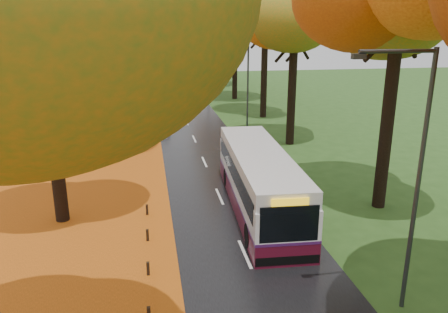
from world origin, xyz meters
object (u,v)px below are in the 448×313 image
object	(u,v)px
streetlamp_far	(206,57)
car_white	(161,121)
bus	(259,179)
car_dark	(158,102)
streetlamp_mid	(245,77)
car_silver	(161,105)
streetlamp_near	(413,165)

from	to	relation	value
streetlamp_far	car_white	bearing A→B (deg)	-109.37
streetlamp_far	bus	size ratio (longest dim) A/B	0.73
car_dark	car_white	bearing A→B (deg)	-107.38
car_white	car_dark	bearing A→B (deg)	95.13
streetlamp_mid	car_white	xyz separation A→B (m)	(-6.30, 4.09, -4.00)
car_white	car_silver	size ratio (longest dim) A/B	0.87
streetlamp_mid	car_dark	world-z (taller)	streetlamp_mid
car_silver	bus	bearing A→B (deg)	-74.47
streetlamp_near	car_dark	xyz separation A→B (m)	(-6.25, 36.01, -4.10)
car_dark	car_silver	bearing A→B (deg)	-103.52
streetlamp_mid	bus	size ratio (longest dim) A/B	0.73
streetlamp_mid	car_silver	size ratio (longest dim) A/B	1.77
streetlamp_near	bus	world-z (taller)	streetlamp_near
streetlamp_near	car_dark	distance (m)	36.78
streetlamp_far	bus	distance (m)	36.07
streetlamp_mid	car_silver	world-z (taller)	streetlamp_mid
streetlamp_far	streetlamp_mid	bearing A→B (deg)	-90.00
car_white	streetlamp_near	bearing A→B (deg)	-71.01
streetlamp_near	streetlamp_mid	xyz separation A→B (m)	(0.00, 22.00, 0.00)
streetlamp_mid	car_silver	distance (m)	13.56
streetlamp_near	bus	bearing A→B (deg)	106.05
streetlamp_far	car_dark	size ratio (longest dim) A/B	2.03
car_white	car_dark	xyz separation A→B (m)	(0.05, 9.92, -0.10)
streetlamp_far	car_silver	xyz separation A→B (m)	(-6.09, -10.54, -3.93)
streetlamp_far	car_silver	world-z (taller)	streetlamp_far
streetlamp_near	car_dark	bearing A→B (deg)	99.84
car_silver	car_dark	distance (m)	2.56
streetlamp_near	streetlamp_mid	distance (m)	22.00
streetlamp_far	car_dark	bearing A→B (deg)	-128.01
streetlamp_mid	bus	bearing A→B (deg)	-99.61
streetlamp_mid	car_silver	xyz separation A→B (m)	(-6.09, 11.46, -3.93)
car_dark	streetlamp_mid	bearing A→B (deg)	-83.06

